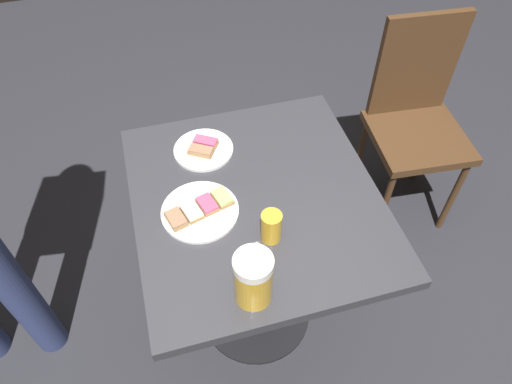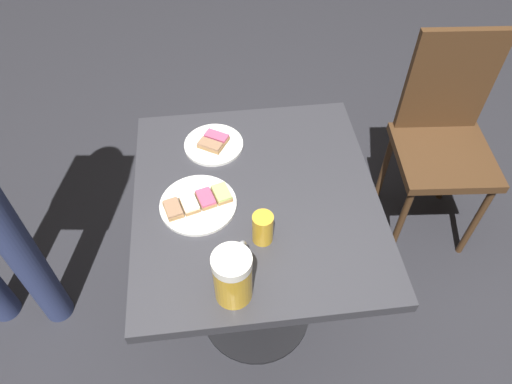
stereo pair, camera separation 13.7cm
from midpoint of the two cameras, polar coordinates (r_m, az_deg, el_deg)
ground_plane at (r=2.02m, az=-2.00°, el=-14.45°), size 6.00×6.00×0.00m
cafe_table at (r=1.51m, az=-2.59°, el=-4.64°), size 0.79×0.72×0.75m
plate_near at (r=1.36m, az=-9.68°, el=-2.36°), size 0.22×0.22×0.03m
plate_far at (r=1.52m, az=-8.95°, el=5.03°), size 0.19×0.19×0.03m
beer_mug at (r=1.14m, az=-3.80°, el=-10.45°), size 0.15×0.10×0.16m
beer_glass_small at (r=1.26m, az=-1.15°, el=-4.38°), size 0.06×0.06×0.10m
cafe_chair at (r=2.08m, az=16.97°, el=8.97°), size 0.41×0.41×0.92m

